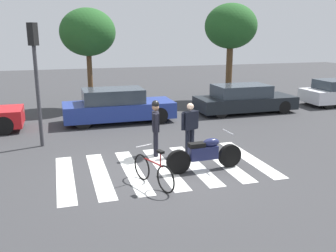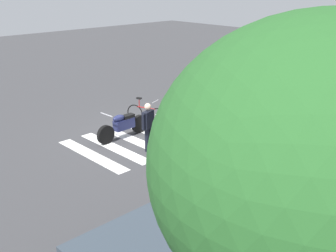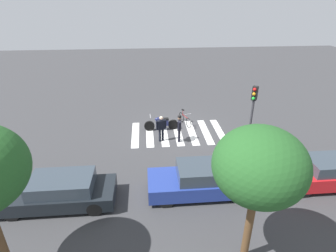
{
  "view_description": "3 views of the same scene",
  "coord_description": "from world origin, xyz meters",
  "px_view_note": "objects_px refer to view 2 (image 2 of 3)",
  "views": [
    {
      "loc": [
        -2.74,
        -9.47,
        3.73
      ],
      "look_at": [
        0.54,
        1.39,
        0.84
      ],
      "focal_mm": 39.67,
      "sensor_mm": 36.0,
      "label": 1
    },
    {
      "loc": [
        9.32,
        10.49,
        5.38
      ],
      "look_at": [
        0.76,
        1.51,
        0.91
      ],
      "focal_mm": 44.16,
      "sensor_mm": 36.0,
      "label": 2
    },
    {
      "loc": [
        1.96,
        15.26,
        8.01
      ],
      "look_at": [
        0.76,
        1.5,
        1.24
      ],
      "focal_mm": 28.96,
      "sensor_mm": 36.0,
      "label": 3
    }
  ],
  "objects_px": {
    "police_motorcycle": "(123,125)",
    "traffic_light_pole": "(287,61)",
    "car_blue_hatchback": "(309,164)",
    "officer_on_foot": "(174,116)",
    "officer_by_motorcycle": "(148,124)",
    "leaning_bicycle": "(146,114)"
  },
  "relations": [
    {
      "from": "officer_on_foot",
      "to": "traffic_light_pole",
      "type": "bearing_deg",
      "value": 148.64
    },
    {
      "from": "traffic_light_pole",
      "to": "leaning_bicycle",
      "type": "bearing_deg",
      "value": -57.69
    },
    {
      "from": "officer_on_foot",
      "to": "traffic_light_pole",
      "type": "height_order",
      "value": "traffic_light_pole"
    },
    {
      "from": "car_blue_hatchback",
      "to": "traffic_light_pole",
      "type": "distance_m",
      "value": 4.48
    },
    {
      "from": "officer_by_motorcycle",
      "to": "car_blue_hatchback",
      "type": "height_order",
      "value": "officer_by_motorcycle"
    },
    {
      "from": "leaning_bicycle",
      "to": "officer_on_foot",
      "type": "relative_size",
      "value": 0.93
    },
    {
      "from": "police_motorcycle",
      "to": "car_blue_hatchback",
      "type": "xyz_separation_m",
      "value": [
        -1.37,
        6.33,
        0.21
      ]
    },
    {
      "from": "officer_on_foot",
      "to": "officer_by_motorcycle",
      "type": "xyz_separation_m",
      "value": [
        1.06,
        -0.14,
        -0.08
      ]
    },
    {
      "from": "police_motorcycle",
      "to": "officer_by_motorcycle",
      "type": "distance_m",
      "value": 1.53
    },
    {
      "from": "leaning_bicycle",
      "to": "traffic_light_pole",
      "type": "distance_m",
      "value": 5.6
    },
    {
      "from": "leaning_bicycle",
      "to": "traffic_light_pole",
      "type": "relative_size",
      "value": 0.4
    },
    {
      "from": "police_motorcycle",
      "to": "officer_on_foot",
      "type": "height_order",
      "value": "officer_on_foot"
    },
    {
      "from": "car_blue_hatchback",
      "to": "officer_on_foot",
      "type": "bearing_deg",
      "value": -85.09
    },
    {
      "from": "leaning_bicycle",
      "to": "officer_by_motorcycle",
      "type": "xyz_separation_m",
      "value": [
        1.72,
        2.11,
        0.53
      ]
    },
    {
      "from": "police_motorcycle",
      "to": "traffic_light_pole",
      "type": "relative_size",
      "value": 0.55
    },
    {
      "from": "police_motorcycle",
      "to": "officer_by_motorcycle",
      "type": "height_order",
      "value": "officer_by_motorcycle"
    },
    {
      "from": "leaning_bicycle",
      "to": "car_blue_hatchback",
      "type": "xyz_separation_m",
      "value": [
        0.26,
        6.97,
        0.3
      ]
    },
    {
      "from": "traffic_light_pole",
      "to": "police_motorcycle",
      "type": "bearing_deg",
      "value": -40.13
    },
    {
      "from": "leaning_bicycle",
      "to": "officer_by_motorcycle",
      "type": "distance_m",
      "value": 2.77
    },
    {
      "from": "car_blue_hatchback",
      "to": "officer_by_motorcycle",
      "type": "bearing_deg",
      "value": -73.23
    },
    {
      "from": "police_motorcycle",
      "to": "officer_by_motorcycle",
      "type": "bearing_deg",
      "value": 86.07
    },
    {
      "from": "police_motorcycle",
      "to": "officer_by_motorcycle",
      "type": "xyz_separation_m",
      "value": [
        0.1,
        1.46,
        0.45
      ]
    }
  ]
}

